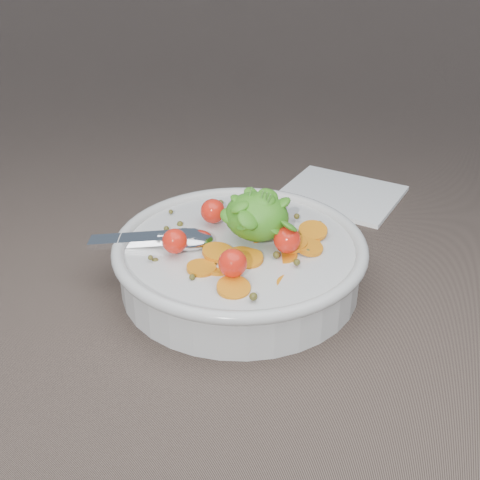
% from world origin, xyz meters
% --- Properties ---
extents(ground, '(6.00, 6.00, 0.00)m').
position_xyz_m(ground, '(0.00, 0.00, 0.00)').
color(ground, brown).
rests_on(ground, ground).
extents(bowl, '(0.27, 0.25, 0.11)m').
position_xyz_m(bowl, '(-0.01, 0.01, 0.03)').
color(bowl, silver).
rests_on(bowl, ground).
extents(napkin, '(0.17, 0.15, 0.01)m').
position_xyz_m(napkin, '(0.04, 0.25, 0.00)').
color(napkin, white).
rests_on(napkin, ground).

